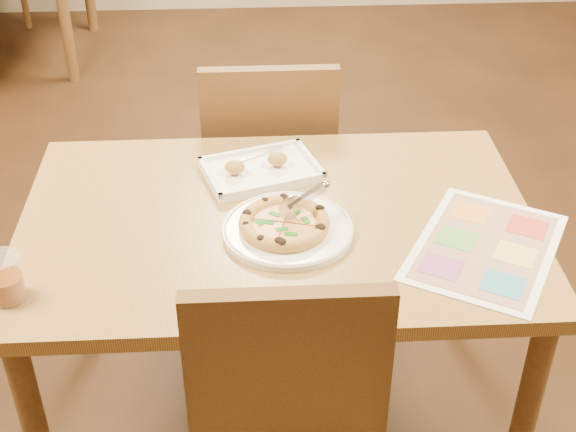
{
  "coord_description": "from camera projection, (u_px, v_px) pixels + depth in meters",
  "views": [
    {
      "loc": [
        -0.06,
        -1.67,
        1.87
      ],
      "look_at": [
        0.02,
        -0.07,
        0.77
      ],
      "focal_mm": 50.0,
      "sensor_mm": 36.0,
      "label": 1
    }
  ],
  "objects": [
    {
      "name": "dining_table",
      "position": [
        277.0,
        245.0,
        2.08
      ],
      "size": [
        1.3,
        0.85,
        0.72
      ],
      "color": "#9F7D3F",
      "rests_on": "ground"
    },
    {
      "name": "appetizer_tray",
      "position": [
        261.0,
        170.0,
        2.19
      ],
      "size": [
        0.35,
        0.29,
        0.06
      ],
      "rotation": [
        0.0,
        0.0,
        0.31
      ],
      "color": "white",
      "rests_on": "dining_table"
    },
    {
      "name": "menu",
      "position": [
        486.0,
        247.0,
        1.92
      ],
      "size": [
        0.48,
        0.53,
        0.0
      ],
      "primitive_type": "cube",
      "rotation": [
        0.0,
        0.0,
        -0.52
      ],
      "color": "white",
      "rests_on": "dining_table"
    },
    {
      "name": "pizza_cutter",
      "position": [
        303.0,
        200.0,
        1.95
      ],
      "size": [
        0.13,
        0.06,
        0.08
      ],
      "rotation": [
        0.0,
        0.0,
        0.43
      ],
      "color": "silver",
      "rests_on": "pizza"
    },
    {
      "name": "chair_far",
      "position": [
        269.0,
        152.0,
        2.61
      ],
      "size": [
        0.42,
        0.42,
        0.47
      ],
      "rotation": [
        0.0,
        0.0,
        3.14
      ],
      "color": "brown",
      "rests_on": "ground"
    },
    {
      "name": "plate",
      "position": [
        288.0,
        230.0,
        1.97
      ],
      "size": [
        0.36,
        0.36,
        0.02
      ],
      "primitive_type": "cylinder",
      "rotation": [
        0.0,
        0.0,
        -0.11
      ],
      "color": "white",
      "rests_on": "dining_table"
    },
    {
      "name": "glass_tumbler",
      "position": [
        5.0,
        281.0,
        1.74
      ],
      "size": [
        0.09,
        0.09,
        0.11
      ],
      "rotation": [
        0.0,
        0.0,
        0.43
      ],
      "color": "#7B3209",
      "rests_on": "dining_table"
    },
    {
      "name": "pizza",
      "position": [
        284.0,
        223.0,
        1.96
      ],
      "size": [
        0.22,
        0.22,
        0.03
      ],
      "rotation": [
        0.0,
        0.0,
        -0.26
      ],
      "color": "gold",
      "rests_on": "plate"
    }
  ]
}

